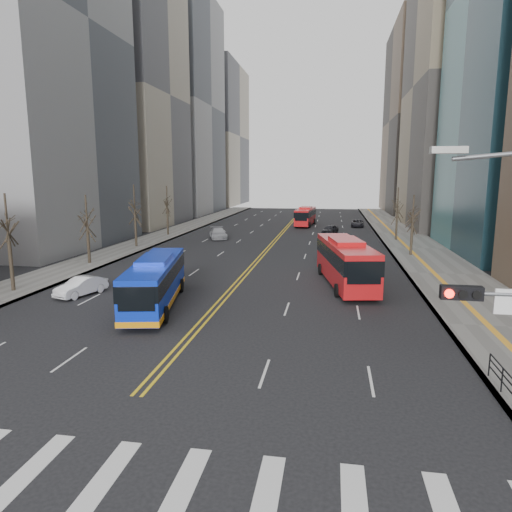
# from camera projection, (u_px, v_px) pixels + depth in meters

# --- Properties ---
(ground) EXTENTS (220.00, 220.00, 0.00)m
(ground) POSITION_uv_depth(u_px,v_px,m) (64.00, 478.00, 13.22)
(ground) COLOR black
(sidewalk_right) EXTENTS (7.00, 130.00, 0.15)m
(sidewalk_right) POSITION_uv_depth(u_px,v_px,m) (417.00, 249.00, 54.07)
(sidewalk_right) COLOR slate
(sidewalk_right) RESTS_ON ground
(sidewalk_left) EXTENTS (5.00, 130.00, 0.15)m
(sidewalk_left) POSITION_uv_depth(u_px,v_px,m) (146.00, 242.00, 59.58)
(sidewalk_left) COLOR slate
(sidewalk_left) RESTS_ON ground
(crosswalk) EXTENTS (26.70, 4.00, 0.01)m
(crosswalk) POSITION_uv_depth(u_px,v_px,m) (64.00, 478.00, 13.21)
(crosswalk) COLOR silver
(crosswalk) RESTS_ON ground
(centerline) EXTENTS (0.55, 100.00, 0.01)m
(centerline) POSITION_uv_depth(u_px,v_px,m) (280.00, 235.00, 66.63)
(centerline) COLOR gold
(centerline) RESTS_ON ground
(office_towers) EXTENTS (83.00, 134.00, 58.00)m
(office_towers) POSITION_uv_depth(u_px,v_px,m) (291.00, 82.00, 75.55)
(office_towers) COLOR gray
(office_towers) RESTS_ON ground
(street_trees) EXTENTS (35.20, 47.20, 7.60)m
(street_trees) POSITION_uv_depth(u_px,v_px,m) (189.00, 212.00, 47.08)
(street_trees) COLOR #32281E
(street_trees) RESTS_ON ground
(blue_bus) EXTENTS (4.62, 11.66, 3.33)m
(blue_bus) POSITION_uv_depth(u_px,v_px,m) (156.00, 280.00, 30.37)
(blue_bus) COLOR #0E31DA
(blue_bus) RESTS_ON ground
(red_bus_near) EXTENTS (4.85, 12.09, 3.72)m
(red_bus_near) POSITION_uv_depth(u_px,v_px,m) (345.00, 259.00, 36.16)
(red_bus_near) COLOR red
(red_bus_near) RESTS_ON ground
(red_bus_far) EXTENTS (3.25, 10.43, 3.28)m
(red_bus_far) POSITION_uv_depth(u_px,v_px,m) (305.00, 215.00, 78.94)
(red_bus_far) COLOR red
(red_bus_far) RESTS_ON ground
(car_white) EXTENTS (2.61, 4.27, 1.33)m
(car_white) POSITION_uv_depth(u_px,v_px,m) (81.00, 286.00, 33.23)
(car_white) COLOR white
(car_white) RESTS_ON ground
(car_dark_mid) EXTENTS (2.79, 4.25, 1.35)m
(car_dark_mid) POSITION_uv_depth(u_px,v_px,m) (330.00, 229.00, 67.99)
(car_dark_mid) COLOR black
(car_dark_mid) RESTS_ON ground
(car_silver) EXTENTS (3.74, 5.61, 1.51)m
(car_silver) POSITION_uv_depth(u_px,v_px,m) (218.00, 233.00, 62.91)
(car_silver) COLOR #A7A7AC
(car_silver) RESTS_ON ground
(car_dark_far) EXTENTS (2.31, 4.55, 1.23)m
(car_dark_far) POSITION_uv_depth(u_px,v_px,m) (357.00, 223.00, 77.46)
(car_dark_far) COLOR black
(car_dark_far) RESTS_ON ground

